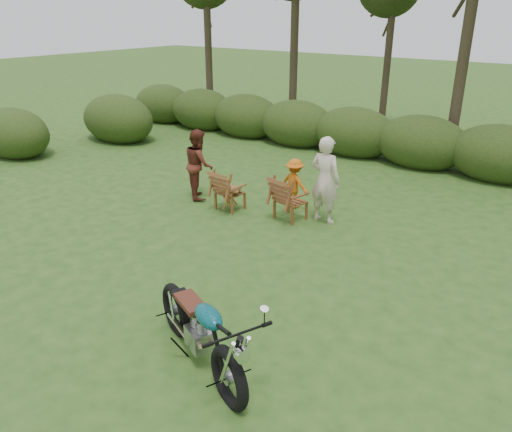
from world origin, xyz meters
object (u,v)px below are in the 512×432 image
Objects in this scene: child at (294,207)px; motorcycle at (201,361)px; adult_b at (200,197)px; side_table at (230,199)px; lawn_chair_left at (230,209)px; lawn_chair_right at (290,219)px; adult_a at (323,221)px; cup at (228,186)px.

motorcycle is at bearing 117.82° from child.
adult_b is at bearing 155.41° from motorcycle.
side_table is 1.12m from adult_b.
side_table is 0.46× the size of child.
motorcycle is 5.06m from lawn_chair_left.
lawn_chair_right is 1.39m from side_table.
lawn_chair_right is 0.52× the size of adult_a.
adult_b is 2.21m from child.
motorcycle is 2.31× the size of lawn_chair_right.
lawn_chair_left is at bearing 148.09° from motorcycle.
cup is (-0.01, -0.02, 0.30)m from side_table.
cup reaches higher than lawn_chair_left.
adult_a is 1.63× the size of child.
adult_a is (0.61, 0.29, 0.00)m from lawn_chair_right.
adult_a is at bearing 19.13° from cup.
adult_b reaches higher than side_table.
adult_a reaches higher than lawn_chair_left.
side_table reaches higher than lawn_chair_right.
adult_b is at bearing 167.56° from side_table.
cup is 2.12m from adult_a.
child is at bearing -16.46° from adult_a.
motorcycle is at bearing 103.90° from adult_a.
lawn_chair_right is 1.85× the size of side_table.
adult_a is at bearing -129.75° from adult_b.
lawn_chair_right is 7.00× the size of cup.
cup is at bearing -114.27° from side_table.
child is (-0.29, 0.61, 0.00)m from lawn_chair_right.
child is at bearing 133.19° from motorcycle.
side_table is at bearing 65.73° from cup.
side_table reaches higher than lawn_chair_left.
adult_b reaches higher than motorcycle.
child is at bearing 43.50° from side_table.
lawn_chair_left is 1.39m from child.
adult_a reaches higher than adult_b.
child reaches higher than lawn_chair_left.
motorcycle is 5.02m from cup.
side_table is (-2.86, 4.09, 0.25)m from motorcycle.
motorcycle is 4.72m from lawn_chair_right.
adult_b reaches higher than cup.
child is at bearing -53.93° from lawn_chair_right.
adult_b reaches higher than lawn_chair_right.
lawn_chair_right is at bearing 132.35° from motorcycle.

